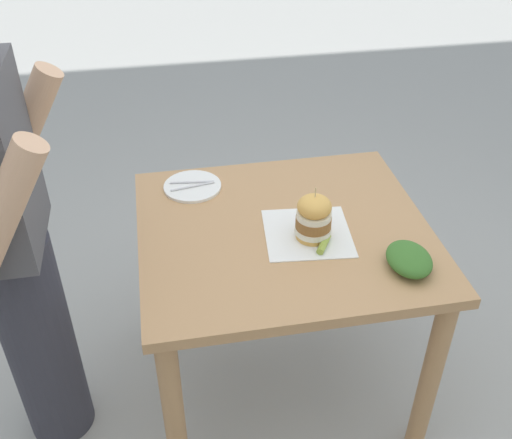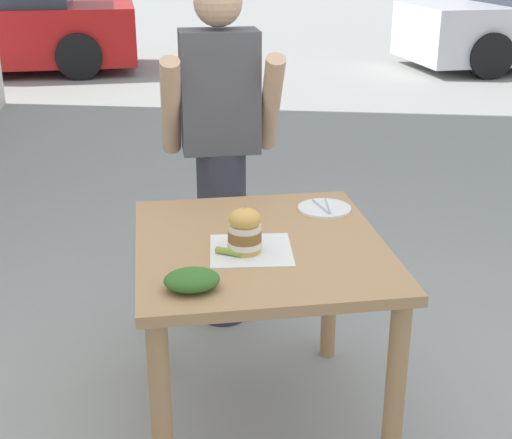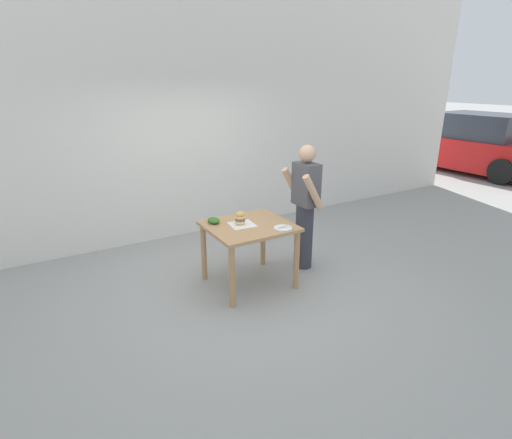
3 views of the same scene
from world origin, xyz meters
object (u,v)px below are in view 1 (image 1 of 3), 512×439
Objects in this scene: sandwich at (314,217)px; diner_across_table at (12,246)px; side_salad at (409,259)px; side_plate_with_forks at (192,186)px; patio_table at (283,258)px; pickle_spear at (324,244)px.

diner_across_table is at bearing 88.85° from sandwich.
diner_across_table is at bearing 79.58° from side_salad.
sandwich is 0.90× the size of side_plate_with_forks.
patio_table is 5.61× the size of side_salad.
patio_table is 4.59× the size of side_plate_with_forks.
side_salad is at bearing -133.03° from side_plate_with_forks.
side_salad reaches higher than pickle_spear.
diner_across_table is (0.23, 1.23, 0.05)m from side_salad.
side_plate_with_forks is 0.87m from side_salad.
sandwich is 0.09m from pickle_spear.
sandwich is 0.34m from side_salad.
side_salad is at bearing -128.70° from patio_table.
side_plate_with_forks is 1.22× the size of side_salad.
diner_across_table reaches higher than pickle_spear.
pickle_spear is (-0.06, -0.02, -0.07)m from sandwich.
side_salad is (-0.15, -0.24, 0.02)m from pickle_spear.
side_salad is (-0.27, -0.34, 0.17)m from patio_table.
diner_across_table reaches higher than sandwich.
pickle_spear is 0.53× the size of side_salad.
side_plate_with_forks is at bearing -58.46° from diner_across_table.
patio_table is 0.45m from side_plate_with_forks.
pickle_spear is 0.28m from side_salad.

